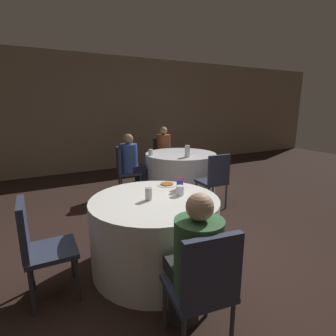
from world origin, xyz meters
name	(u,v)px	position (x,y,z in m)	size (l,w,h in m)	color
ground_plane	(166,259)	(0.00, 0.00, 0.00)	(16.00, 16.00, 0.00)	black
wall_back	(80,114)	(0.00, 4.40, 1.40)	(16.00, 0.06, 2.80)	gray
table_near	(155,233)	(-0.14, -0.04, 0.36)	(1.26, 1.26, 0.72)	white
table_far	(181,172)	(1.36, 1.98, 0.36)	(1.34, 1.34, 0.72)	silver
chair_near_south	(204,283)	(-0.29, -1.07, 0.53)	(0.45, 0.46, 0.89)	#2D3347
chair_near_west	(37,242)	(-1.18, -0.02, 0.53)	(0.41, 0.41, 0.89)	#2D3347
chair_far_west	(124,167)	(0.30, 2.18, 0.53)	(0.47, 0.47, 0.89)	#2D3347
chair_far_south	(215,177)	(1.34, 0.90, 0.53)	(0.41, 0.41, 0.89)	#2D3347
chair_far_north	(162,154)	(1.51, 3.05, 0.53)	(0.45, 0.46, 0.89)	#2D3347
person_blue_shirt	(133,165)	(0.47, 2.15, 0.56)	(0.49, 0.35, 1.12)	black
person_floral_shirt	(165,153)	(1.49, 2.89, 0.57)	(0.34, 0.49, 1.15)	#282828
person_green_jacket	(193,265)	(-0.26, -0.90, 0.54)	(0.35, 0.50, 1.09)	#282828
pizza_plate_near	(167,184)	(0.18, 0.31, 0.73)	(0.23, 0.23, 0.02)	white
soda_can_silver	(149,194)	(-0.20, -0.04, 0.78)	(0.07, 0.07, 0.12)	silver
soda_can_blue	(180,186)	(0.19, 0.05, 0.78)	(0.07, 0.07, 0.12)	#1E38A5
soda_can_red	(180,183)	(0.24, 0.12, 0.78)	(0.07, 0.07, 0.12)	red
cup_near	(180,190)	(0.13, -0.06, 0.77)	(0.08, 0.08, 0.10)	white
bottle_far	(187,151)	(1.28, 1.62, 0.83)	(0.09, 0.09, 0.21)	white
cup_far	(151,152)	(0.79, 2.10, 0.78)	(0.08, 0.08, 0.10)	silver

